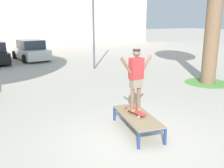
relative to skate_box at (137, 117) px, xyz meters
The scene contains 7 objects.
ground_plane 0.64m from the skate_box, 126.08° to the right, with size 120.00×120.00×0.00m, color #B2AA9E.
skate_box is the anchor object (origin of this frame).
skateboard 0.19m from the skate_box, 80.58° to the left, with size 0.24×0.81×0.09m.
skater 1.13m from the skate_box, 80.72° to the left, with size 1.00×0.30×1.69m.
grass_patch_near_right 6.71m from the skate_box, 26.99° to the left, with size 2.15×2.15×0.01m, color #519342.
car_white 14.30m from the skate_box, 91.22° to the left, with size 2.34×4.39×1.50m.
light_post 9.82m from the skate_box, 74.05° to the left, with size 0.36×0.36×5.83m.
Camera 1 is at (-3.26, -5.03, 3.00)m, focal length 40.70 mm.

